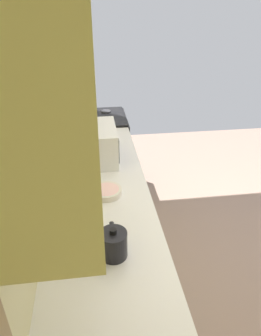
% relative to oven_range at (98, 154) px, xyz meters
% --- Properties ---
extents(ground_plane, '(6.13, 6.13, 0.00)m').
position_rel_oven_range_xyz_m(ground_plane, '(-1.47, -1.23, -0.47)').
color(ground_plane, gray).
extents(wall_back, '(3.95, 0.12, 2.67)m').
position_rel_oven_range_xyz_m(wall_back, '(-1.47, 0.39, 0.86)').
color(wall_back, beige).
rests_on(wall_back, ground_plane).
extents(counter_run, '(3.08, 0.67, 0.91)m').
position_rel_oven_range_xyz_m(counter_run, '(-1.84, 0.02, -0.01)').
color(counter_run, '#DFDD79').
rests_on(counter_run, ground_plane).
extents(upper_cabinets, '(1.78, 0.31, 0.62)m').
position_rel_oven_range_xyz_m(upper_cabinets, '(-1.84, 0.18, 1.43)').
color(upper_cabinets, '#E2D97B').
extents(oven_range, '(0.62, 0.68, 1.09)m').
position_rel_oven_range_xyz_m(oven_range, '(0.00, 0.00, 0.00)').
color(oven_range, black).
rests_on(oven_range, ground_plane).
extents(microwave, '(0.46, 0.36, 0.27)m').
position_rel_oven_range_xyz_m(microwave, '(-0.94, 0.03, 0.58)').
color(microwave, white).
rests_on(microwave, counter_run).
extents(bowl, '(0.20, 0.20, 0.04)m').
position_rel_oven_range_xyz_m(bowl, '(-1.46, -0.03, 0.46)').
color(bowl, silver).
rests_on(bowl, counter_run).
extents(kettle, '(0.19, 0.14, 0.17)m').
position_rel_oven_range_xyz_m(kettle, '(-2.01, -0.03, 0.52)').
color(kettle, black).
rests_on(kettle, counter_run).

